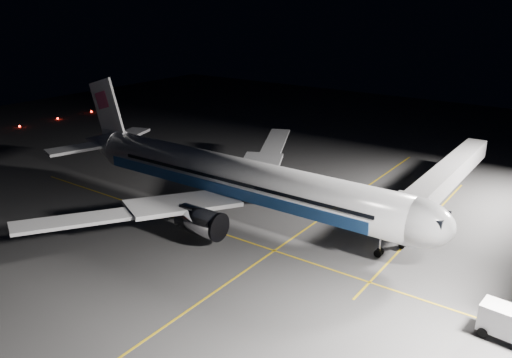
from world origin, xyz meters
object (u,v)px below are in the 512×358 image
at_px(jet_bridge, 443,178).
at_px(safety_cone_a, 299,207).
at_px(airliner, 232,177).
at_px(baggage_tug, 261,158).
at_px(safety_cone_b, 239,199).
at_px(safety_cone_c, 305,187).

xyz_separation_m(jet_bridge, safety_cone_a, (-16.19, -11.55, -4.31)).
distance_m(airliner, jet_bridge, 29.31).
bearing_deg(baggage_tug, airliner, -63.55).
height_order(safety_cone_a, safety_cone_b, safety_cone_b).
xyz_separation_m(baggage_tug, safety_cone_c, (13.42, -6.96, -0.51)).
bearing_deg(safety_cone_a, jet_bridge, 35.51).
bearing_deg(airliner, safety_cone_b, 113.97).
relative_size(jet_bridge, safety_cone_c, 55.06).
relative_size(safety_cone_a, safety_cone_c, 0.88).
xyz_separation_m(safety_cone_b, safety_cone_c, (5.28, 10.00, -0.02)).
height_order(jet_bridge, safety_cone_a, jet_bridge).
relative_size(jet_bridge, baggage_tug, 13.78).
xyz_separation_m(airliner, baggage_tug, (-9.92, 20.96, -4.34)).
bearing_deg(jet_bridge, baggage_tug, 174.96).
relative_size(jet_bridge, safety_cone_a, 62.52).
bearing_deg(safety_cone_c, baggage_tug, 152.57).
height_order(safety_cone_b, safety_cone_c, safety_cone_b).
bearing_deg(safety_cone_c, jet_bridge, 11.71).
bearing_deg(jet_bridge, airliner, -141.96).
bearing_deg(safety_cone_a, baggage_tug, 139.30).
distance_m(baggage_tug, safety_cone_a, 22.18).
relative_size(safety_cone_b, safety_cone_c, 1.08).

